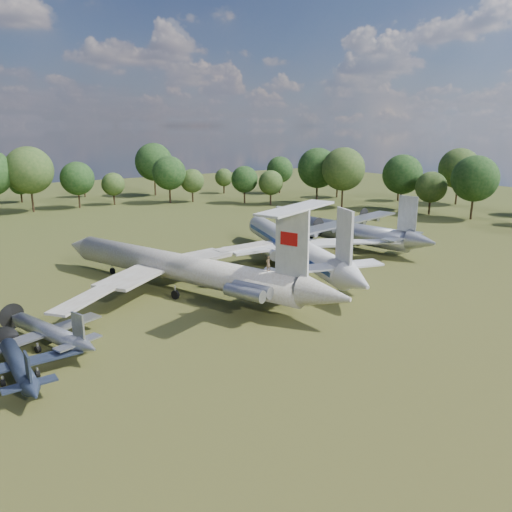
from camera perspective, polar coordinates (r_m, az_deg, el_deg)
ground at (r=66.76m, az=-7.13°, el=-4.20°), size 300.00×300.00×0.00m
il62_airliner at (r=67.30m, az=-8.75°, el=-1.85°), size 55.56×62.33×5.05m
tu104_jet at (r=79.02m, az=4.22°, el=0.71°), size 49.23×57.53×4.91m
an12_transport at (r=92.46m, az=10.48°, el=2.43°), size 37.07×39.87×4.52m
small_prop_west at (r=48.76m, az=-25.47°, el=-11.54°), size 11.16×15.04×2.18m
small_prop_northwest at (r=54.42m, az=-22.55°, el=-8.38°), size 16.54×19.21×2.38m
person_on_il62 at (r=57.86m, az=1.39°, el=-0.86°), size 0.73×0.54×1.85m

